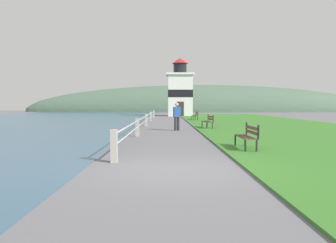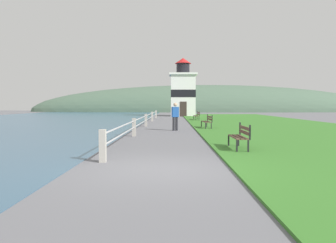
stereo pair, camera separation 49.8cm
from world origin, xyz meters
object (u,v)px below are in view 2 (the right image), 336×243
park_bench_near (240,135)px  park_bench_midway (207,121)px  park_bench_far (197,115)px  person_strolling (175,116)px  lighthouse (183,92)px

park_bench_near → park_bench_midway: same height
park_bench_midway → park_bench_far: same height
person_strolling → park_bench_midway: bearing=-70.4°
park_bench_midway → park_bench_far: size_ratio=0.86×
lighthouse → person_strolling: bearing=-92.9°
park_bench_near → person_strolling: 8.98m
park_bench_near → lighthouse: 34.23m
park_bench_midway → lighthouse: 23.99m
park_bench_near → park_bench_midway: bearing=-89.9°
park_bench_far → person_strolling: bearing=78.5°
person_strolling → park_bench_far: bearing=-27.0°
park_bench_near → park_bench_far: same height
park_bench_near → park_bench_midway: size_ratio=0.94×
park_bench_midway → park_bench_far: 11.37m
park_bench_far → park_bench_near: bearing=88.4°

